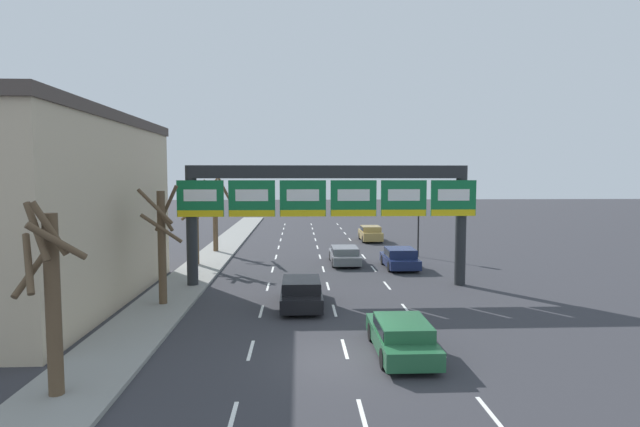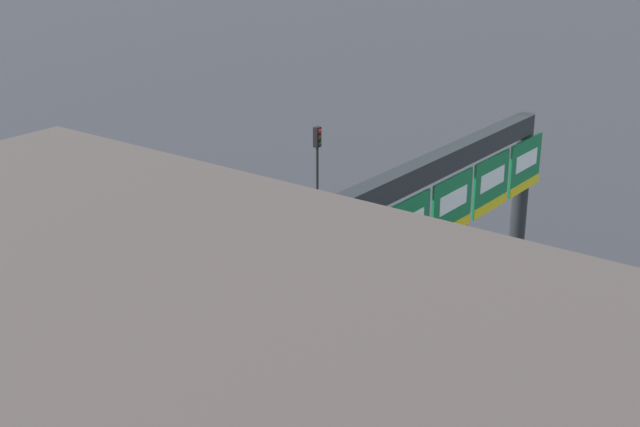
% 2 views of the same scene
% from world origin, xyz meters
% --- Properties ---
extents(lane_dashes, '(6.72, 67.00, 0.01)m').
position_xyz_m(lane_dashes, '(-0.00, 13.50, 0.01)').
color(lane_dashes, white).
rests_on(lane_dashes, ground_plane).
extents(sign_gantry, '(16.18, 0.70, 6.65)m').
position_xyz_m(sign_gantry, '(-0.00, 10.98, 4.98)').
color(sign_gantry, '#232628').
rests_on(sign_gantry, ground_plane).
extents(car_grey, '(1.92, 4.65, 1.21)m').
position_xyz_m(car_grey, '(1.57, 17.92, 0.66)').
color(car_grey, slate).
rests_on(car_grey, ground_plane).
extents(car_navy, '(1.99, 4.24, 1.35)m').
position_xyz_m(car_navy, '(5.05, 16.09, 0.73)').
color(car_navy, '#19234C').
rests_on(car_navy, ground_plane).
extents(car_black, '(1.91, 4.72, 1.33)m').
position_xyz_m(car_black, '(-1.49, 6.83, 0.72)').
color(car_black, black).
rests_on(car_black, ground_plane).
extents(car_gold, '(1.84, 4.21, 1.43)m').
position_xyz_m(car_gold, '(5.09, 29.76, 0.76)').
color(car_gold, '#A88947').
rests_on(car_gold, ground_plane).
extents(traffic_light_near_gantry, '(0.30, 0.35, 4.60)m').
position_xyz_m(traffic_light_near_gantry, '(7.38, 20.69, 3.29)').
color(traffic_light_near_gantry, black).
rests_on(traffic_light_near_gantry, ground_plane).
extents(tree_bare_closest, '(2.22, 1.94, 5.70)m').
position_xyz_m(tree_bare_closest, '(-8.49, 17.49, 2.96)').
color(tree_bare_closest, brown).
rests_on(tree_bare_closest, sidewalk_left).
extents(tree_bare_second, '(1.98, 1.87, 5.52)m').
position_xyz_m(tree_bare_second, '(-7.91, 6.98, 3.14)').
color(tree_bare_second, brown).
rests_on(tree_bare_second, sidewalk_left).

